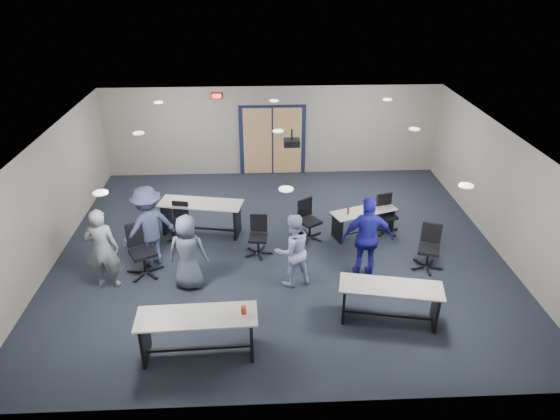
{
  "coord_description": "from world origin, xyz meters",
  "views": [
    {
      "loc": [
        -0.45,
        -9.89,
        6.1
      ],
      "look_at": [
        0.0,
        -0.3,
        1.15
      ],
      "focal_mm": 32.0,
      "sensor_mm": 36.0,
      "label": 1
    }
  ],
  "objects_px": {
    "chair_back_c": "(310,220)",
    "chair_loose_right": "(429,248)",
    "person_gray": "(102,249)",
    "chair_back_d": "(387,215)",
    "person_navy": "(367,238)",
    "chair_back_b": "(258,236)",
    "person_plaid": "(188,252)",
    "table_front_right": "(390,297)",
    "chair_loose_left": "(143,251)",
    "person_back": "(149,226)",
    "person_lightblue": "(293,250)",
    "table_back_left": "(201,212)",
    "table_front_left": "(198,328)",
    "table_back_right": "(363,218)",
    "chair_back_a": "(179,223)"
  },
  "relations": [
    {
      "from": "table_back_right",
      "to": "table_front_right",
      "type": "bearing_deg",
      "value": -112.74
    },
    {
      "from": "table_front_left",
      "to": "table_front_right",
      "type": "distance_m",
      "value": 3.49
    },
    {
      "from": "person_gray",
      "to": "chair_back_b",
      "type": "bearing_deg",
      "value": -162.02
    },
    {
      "from": "chair_back_b",
      "to": "person_navy",
      "type": "relative_size",
      "value": 0.5
    },
    {
      "from": "chair_back_d",
      "to": "person_lightblue",
      "type": "bearing_deg",
      "value": -155.82
    },
    {
      "from": "table_front_right",
      "to": "chair_loose_left",
      "type": "bearing_deg",
      "value": 171.8
    },
    {
      "from": "table_back_left",
      "to": "table_back_right",
      "type": "height_order",
      "value": "table_back_right"
    },
    {
      "from": "chair_back_a",
      "to": "chair_back_b",
      "type": "height_order",
      "value": "chair_back_a"
    },
    {
      "from": "table_front_right",
      "to": "person_gray",
      "type": "relative_size",
      "value": 1.1
    },
    {
      "from": "chair_back_b",
      "to": "chair_back_c",
      "type": "height_order",
      "value": "chair_back_c"
    },
    {
      "from": "person_lightblue",
      "to": "table_front_left",
      "type": "bearing_deg",
      "value": 29.01
    },
    {
      "from": "chair_back_c",
      "to": "person_back",
      "type": "xyz_separation_m",
      "value": [
        -3.57,
        -0.9,
        0.43
      ]
    },
    {
      "from": "table_back_right",
      "to": "chair_loose_right",
      "type": "distance_m",
      "value": 1.89
    },
    {
      "from": "person_gray",
      "to": "chair_back_c",
      "type": "bearing_deg",
      "value": -159.35
    },
    {
      "from": "table_back_left",
      "to": "chair_back_c",
      "type": "bearing_deg",
      "value": 1.73
    },
    {
      "from": "chair_back_c",
      "to": "person_back",
      "type": "bearing_deg",
      "value": 160.45
    },
    {
      "from": "table_back_left",
      "to": "chair_loose_left",
      "type": "height_order",
      "value": "chair_loose_left"
    },
    {
      "from": "chair_back_b",
      "to": "person_back",
      "type": "xyz_separation_m",
      "value": [
        -2.33,
        -0.24,
        0.46
      ]
    },
    {
      "from": "table_front_right",
      "to": "chair_back_a",
      "type": "relative_size",
      "value": 2.1
    },
    {
      "from": "chair_back_c",
      "to": "person_lightblue",
      "type": "distance_m",
      "value": 1.91
    },
    {
      "from": "chair_loose_right",
      "to": "chair_back_b",
      "type": "bearing_deg",
      "value": -170.02
    },
    {
      "from": "chair_back_a",
      "to": "person_back",
      "type": "bearing_deg",
      "value": -103.85
    },
    {
      "from": "chair_loose_right",
      "to": "chair_back_d",
      "type": "bearing_deg",
      "value": 129.57
    },
    {
      "from": "chair_back_d",
      "to": "person_navy",
      "type": "bearing_deg",
      "value": -131.33
    },
    {
      "from": "person_gray",
      "to": "table_back_right",
      "type": "bearing_deg",
      "value": -162.75
    },
    {
      "from": "chair_back_d",
      "to": "person_back",
      "type": "xyz_separation_m",
      "value": [
        -5.46,
        -1.11,
        0.44
      ]
    },
    {
      "from": "chair_back_c",
      "to": "chair_back_d",
      "type": "relative_size",
      "value": 1.02
    },
    {
      "from": "table_front_left",
      "to": "chair_back_b",
      "type": "distance_m",
      "value": 3.29
    },
    {
      "from": "chair_back_a",
      "to": "person_navy",
      "type": "distance_m",
      "value": 4.46
    },
    {
      "from": "chair_back_b",
      "to": "table_back_left",
      "type": "bearing_deg",
      "value": 148.49
    },
    {
      "from": "table_front_left",
      "to": "chair_loose_left",
      "type": "xyz_separation_m",
      "value": [
        -1.4,
        2.46,
        0.01
      ]
    },
    {
      "from": "chair_back_d",
      "to": "chair_loose_left",
      "type": "bearing_deg",
      "value": -179.99
    },
    {
      "from": "table_front_right",
      "to": "person_back",
      "type": "bearing_deg",
      "value": 167.06
    },
    {
      "from": "chair_back_c",
      "to": "person_gray",
      "type": "distance_m",
      "value": 4.67
    },
    {
      "from": "chair_back_a",
      "to": "chair_back_c",
      "type": "height_order",
      "value": "chair_back_c"
    },
    {
      "from": "chair_back_b",
      "to": "person_navy",
      "type": "xyz_separation_m",
      "value": [
        2.24,
        -0.96,
        0.46
      ]
    },
    {
      "from": "table_front_left",
      "to": "person_back",
      "type": "relative_size",
      "value": 1.1
    },
    {
      "from": "chair_loose_left",
      "to": "person_lightblue",
      "type": "bearing_deg",
      "value": -37.53
    },
    {
      "from": "table_front_left",
      "to": "chair_back_c",
      "type": "bearing_deg",
      "value": 57.26
    },
    {
      "from": "chair_loose_left",
      "to": "chair_back_b",
      "type": "bearing_deg",
      "value": -13.28
    },
    {
      "from": "table_front_right",
      "to": "chair_loose_left",
      "type": "relative_size",
      "value": 1.71
    },
    {
      "from": "table_back_left",
      "to": "chair_back_a",
      "type": "bearing_deg",
      "value": -135.76
    },
    {
      "from": "chair_back_c",
      "to": "chair_loose_right",
      "type": "relative_size",
      "value": 0.97
    },
    {
      "from": "chair_loose_left",
      "to": "person_gray",
      "type": "bearing_deg",
      "value": -178.62
    },
    {
      "from": "chair_loose_left",
      "to": "chair_loose_right",
      "type": "relative_size",
      "value": 1.13
    },
    {
      "from": "table_front_left",
      "to": "person_plaid",
      "type": "distance_m",
      "value": 2.04
    },
    {
      "from": "person_plaid",
      "to": "person_navy",
      "type": "bearing_deg",
      "value": -170.2
    },
    {
      "from": "table_back_right",
      "to": "person_plaid",
      "type": "height_order",
      "value": "person_plaid"
    },
    {
      "from": "table_back_left",
      "to": "chair_back_a",
      "type": "xyz_separation_m",
      "value": [
        -0.51,
        -0.33,
        -0.09
      ]
    },
    {
      "from": "chair_back_b",
      "to": "person_plaid",
      "type": "xyz_separation_m",
      "value": [
        -1.4,
        -1.14,
        0.34
      ]
    }
  ]
}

